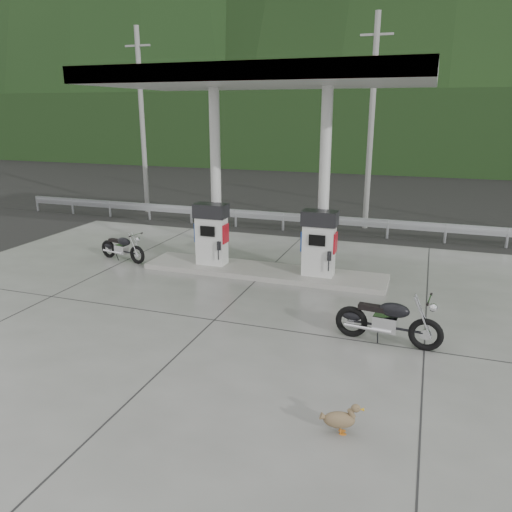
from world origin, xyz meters
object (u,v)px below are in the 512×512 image
(gas_pump_right, at_px, (319,243))
(motorcycle_left, at_px, (122,248))
(duck, at_px, (339,420))
(motorcycle_right, at_px, (388,321))
(gas_pump_left, at_px, (212,234))

(gas_pump_right, height_order, motorcycle_left, gas_pump_right)
(duck, bearing_deg, motorcycle_right, 68.30)
(gas_pump_right, xyz_separation_m, duck, (1.77, -6.64, -0.85))
(gas_pump_right, distance_m, duck, 6.92)
(gas_pump_left, bearing_deg, duck, -53.20)
(gas_pump_right, xyz_separation_m, motorcycle_left, (-6.19, -0.17, -0.64))
(gas_pump_left, height_order, duck, gas_pump_left)
(gas_pump_left, height_order, gas_pump_right, same)
(motorcycle_left, height_order, duck, motorcycle_left)
(gas_pump_right, bearing_deg, motorcycle_right, -57.50)
(gas_pump_left, distance_m, motorcycle_right, 6.37)
(gas_pump_left, distance_m, motorcycle_left, 3.06)
(gas_pump_left, height_order, motorcycle_left, gas_pump_left)
(duck, bearing_deg, motorcycle_left, 126.13)
(motorcycle_left, distance_m, duck, 10.26)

